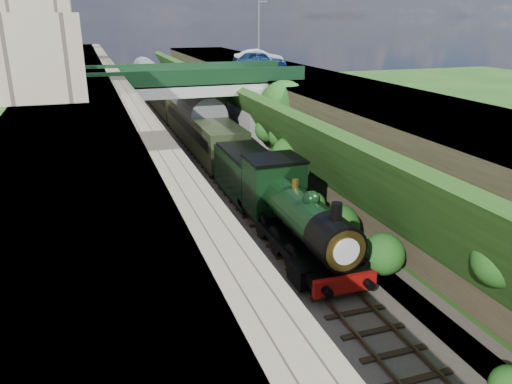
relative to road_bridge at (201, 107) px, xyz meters
name	(u,v)px	position (x,y,z in m)	size (l,w,h in m)	color
ground	(319,315)	(-0.94, -24.00, -4.08)	(160.00, 160.00, 0.00)	#1E4714
trackbed	(202,170)	(-0.94, -4.00, -3.98)	(10.00, 90.00, 0.20)	#473F38
retaining_wall	(122,130)	(-6.44, -4.00, -0.58)	(1.00, 90.00, 7.00)	#756B56
street_plateau_left	(68,133)	(-9.94, -4.00, -0.58)	(6.00, 90.00, 7.00)	#262628
street_plateau_right	(320,121)	(8.56, -4.00, -0.95)	(8.00, 90.00, 6.25)	#262628
embankment_slope	(270,136)	(3.94, -5.21, -1.50)	(4.38, 90.00, 6.36)	#1E4714
track_left	(175,170)	(-2.94, -4.00, -3.83)	(2.50, 90.00, 0.20)	black
track_right	(218,166)	(0.26, -4.00, -3.83)	(2.50, 90.00, 0.20)	black
road_bridge	(201,107)	(0.00, 0.00, 0.00)	(16.00, 6.40, 7.25)	gray
building_far	(40,28)	(-11.44, 6.00, 5.92)	(5.00, 10.00, 6.00)	gray
building_near	(42,54)	(-10.44, -10.00, 4.92)	(4.00, 8.00, 4.00)	gray
tree	(285,107)	(4.97, -5.42, 0.57)	(3.60, 3.80, 6.60)	black
lamppost	(259,31)	(7.65, 8.04, 5.49)	(0.87, 0.15, 6.00)	gray
car_blue	(260,61)	(6.61, 4.80, 3.00)	(1.96, 4.87, 1.66)	navy
car_silver	(259,58)	(7.77, 8.49, 2.97)	(1.68, 4.82, 1.59)	silver
locomotive	(296,217)	(0.26, -18.76, -2.18)	(3.10, 10.22, 3.83)	black
tender	(248,177)	(0.26, -11.40, -2.46)	(2.70, 6.00, 3.05)	black
coach_front	(202,129)	(0.26, 1.20, -2.03)	(2.90, 18.00, 3.70)	black
coach_middle	(166,96)	(0.26, 20.00, -2.03)	(2.90, 18.00, 3.70)	black
coach_rear	(146,78)	(0.26, 38.80, -2.03)	(2.90, 18.00, 3.70)	black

